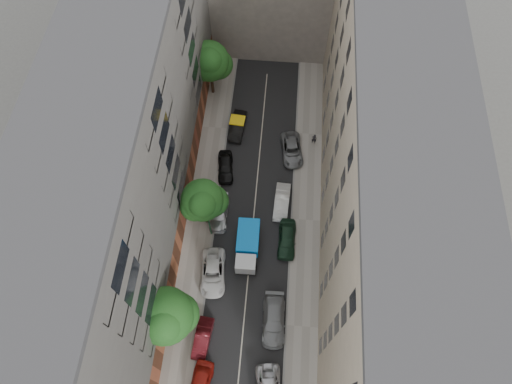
# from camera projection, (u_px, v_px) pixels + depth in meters

# --- Properties ---
(ground) EXTENTS (120.00, 120.00, 0.00)m
(ground) POSITION_uv_depth(u_px,v_px,m) (254.00, 216.00, 48.18)
(ground) COLOR #4C4C49
(ground) RESTS_ON ground
(road_surface) EXTENTS (8.00, 44.00, 0.02)m
(road_surface) POSITION_uv_depth(u_px,v_px,m) (254.00, 216.00, 48.17)
(road_surface) COLOR black
(road_surface) RESTS_ON ground
(sidewalk_left) EXTENTS (3.00, 44.00, 0.15)m
(sidewalk_left) POSITION_uv_depth(u_px,v_px,m) (202.00, 212.00, 48.33)
(sidewalk_left) COLOR gray
(sidewalk_left) RESTS_ON ground
(sidewalk_right) EXTENTS (3.00, 44.00, 0.15)m
(sidewalk_right) POSITION_uv_depth(u_px,v_px,m) (306.00, 220.00, 47.90)
(sidewalk_right) COLOR gray
(sidewalk_right) RESTS_ON ground
(building_left) EXTENTS (8.00, 44.00, 20.00)m
(building_left) POSITION_uv_depth(u_px,v_px,m) (128.00, 159.00, 39.77)
(building_left) COLOR #4F4C49
(building_left) RESTS_ON ground
(building_right) EXTENTS (8.00, 44.00, 20.00)m
(building_right) POSITION_uv_depth(u_px,v_px,m) (381.00, 177.00, 38.92)
(building_right) COLOR tan
(building_right) RESTS_ON ground
(tarp_truck) EXTENTS (2.19, 5.28, 2.43)m
(tarp_truck) POSITION_uv_depth(u_px,v_px,m) (248.00, 246.00, 45.21)
(tarp_truck) COLOR black
(tarp_truck) RESTS_ON ground
(car_left_1) EXTENTS (1.73, 3.99, 1.28)m
(car_left_1) POSITION_uv_depth(u_px,v_px,m) (203.00, 338.00, 41.74)
(car_left_1) COLOR #4B0F14
(car_left_1) RESTS_ON ground
(car_left_2) EXTENTS (2.82, 5.29, 1.42)m
(car_left_2) POSITION_uv_depth(u_px,v_px,m) (213.00, 273.00, 44.57)
(car_left_2) COLOR silver
(car_left_2) RESTS_ON ground
(car_left_3) EXTENTS (1.86, 4.49, 1.30)m
(car_left_3) POSITION_uv_depth(u_px,v_px,m) (219.00, 213.00, 47.66)
(car_left_3) COLOR #B2B2B7
(car_left_3) RESTS_ON ground
(car_left_4) EXTENTS (2.18, 4.34, 1.42)m
(car_left_4) POSITION_uv_depth(u_px,v_px,m) (225.00, 167.00, 50.21)
(car_left_4) COLOR black
(car_left_4) RESTS_ON ground
(car_left_5) EXTENTS (1.86, 4.44, 1.43)m
(car_left_5) POSITION_uv_depth(u_px,v_px,m) (238.00, 126.00, 52.78)
(car_left_5) COLOR black
(car_left_5) RESTS_ON ground
(car_right_1) EXTENTS (2.29, 5.24, 1.50)m
(car_right_1) POSITION_uv_depth(u_px,v_px,m) (274.00, 320.00, 42.38)
(car_right_1) COLOR slate
(car_right_1) RESTS_ON ground
(car_right_2) EXTENTS (1.81, 4.43, 1.51)m
(car_right_2) POSITION_uv_depth(u_px,v_px,m) (287.00, 239.00, 46.17)
(car_right_2) COLOR #152F1E
(car_right_2) RESTS_ON ground
(car_right_3) EXTENTS (1.71, 4.41, 1.43)m
(car_right_3) POSITION_uv_depth(u_px,v_px,m) (282.00, 202.00, 48.18)
(car_right_3) COLOR silver
(car_right_3) RESTS_ON ground
(car_right_4) EXTENTS (2.91, 5.05, 1.32)m
(car_right_4) POSITION_uv_depth(u_px,v_px,m) (292.00, 150.00, 51.31)
(car_right_4) COLOR slate
(car_right_4) RESTS_ON ground
(tree_near) EXTENTS (5.23, 4.94, 7.52)m
(tree_near) POSITION_uv_depth(u_px,v_px,m) (166.00, 318.00, 38.28)
(tree_near) COLOR #382619
(tree_near) RESTS_ON sidewalk_left
(tree_mid) EXTENTS (4.62, 4.24, 7.08)m
(tree_mid) POSITION_uv_depth(u_px,v_px,m) (203.00, 202.00, 43.55)
(tree_mid) COLOR #382619
(tree_mid) RESTS_ON sidewalk_left
(tree_far) EXTENTS (4.93, 4.60, 7.65)m
(tree_far) POSITION_uv_depth(u_px,v_px,m) (210.00, 63.00, 51.35)
(tree_far) COLOR #382619
(tree_far) RESTS_ON sidewalk_left
(lamp_post) EXTENTS (0.36, 0.36, 6.01)m
(lamp_post) POSITION_uv_depth(u_px,v_px,m) (208.00, 218.00, 43.81)
(lamp_post) COLOR #175330
(lamp_post) RESTS_ON sidewalk_left
(pedestrian) EXTENTS (0.61, 0.44, 1.54)m
(pedestrian) POSITION_uv_depth(u_px,v_px,m) (314.00, 139.00, 51.70)
(pedestrian) COLOR black
(pedestrian) RESTS_ON sidewalk_right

